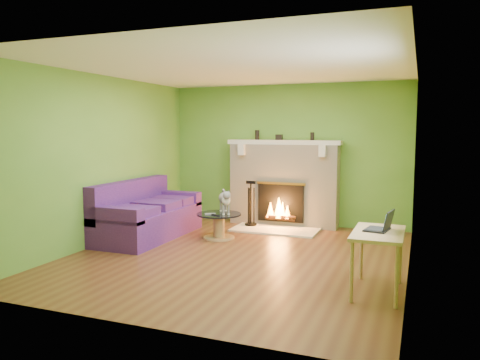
# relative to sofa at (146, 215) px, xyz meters

# --- Properties ---
(floor) EXTENTS (5.00, 5.00, 0.00)m
(floor) POSITION_rel_sofa_xyz_m (1.86, -0.57, -0.36)
(floor) COLOR #5A2E19
(floor) RESTS_ON ground
(ceiling) EXTENTS (5.00, 5.00, 0.00)m
(ceiling) POSITION_rel_sofa_xyz_m (1.86, -0.57, 2.24)
(ceiling) COLOR white
(ceiling) RESTS_ON wall_back
(wall_back) EXTENTS (5.00, 0.00, 5.00)m
(wall_back) POSITION_rel_sofa_xyz_m (1.86, 1.93, 0.94)
(wall_back) COLOR #52882C
(wall_back) RESTS_ON floor
(wall_front) EXTENTS (5.00, 0.00, 5.00)m
(wall_front) POSITION_rel_sofa_xyz_m (1.86, -3.07, 0.94)
(wall_front) COLOR #52882C
(wall_front) RESTS_ON floor
(wall_left) EXTENTS (0.00, 5.00, 5.00)m
(wall_left) POSITION_rel_sofa_xyz_m (-0.39, -0.57, 0.94)
(wall_left) COLOR #52882C
(wall_left) RESTS_ON floor
(wall_right) EXTENTS (0.00, 5.00, 5.00)m
(wall_right) POSITION_rel_sofa_xyz_m (4.11, -0.57, 0.94)
(wall_right) COLOR #52882C
(wall_right) RESTS_ON floor
(window_frame) EXTENTS (0.00, 1.20, 1.20)m
(window_frame) POSITION_rel_sofa_xyz_m (4.10, -1.47, 1.19)
(window_frame) COLOR silver
(window_frame) RESTS_ON wall_right
(window_pane) EXTENTS (0.00, 1.06, 1.06)m
(window_pane) POSITION_rel_sofa_xyz_m (4.09, -1.47, 1.19)
(window_pane) COLOR white
(window_pane) RESTS_ON wall_right
(fireplace) EXTENTS (2.10, 0.46, 1.58)m
(fireplace) POSITION_rel_sofa_xyz_m (1.86, 1.75, 0.41)
(fireplace) COLOR beige
(fireplace) RESTS_ON floor
(hearth) EXTENTS (1.50, 0.75, 0.03)m
(hearth) POSITION_rel_sofa_xyz_m (1.86, 1.23, -0.35)
(hearth) COLOR beige
(hearth) RESTS_ON floor
(mantel) EXTENTS (2.10, 0.28, 0.08)m
(mantel) POSITION_rel_sofa_xyz_m (1.86, 1.72, 1.18)
(mantel) COLOR beige
(mantel) RESTS_ON fireplace
(sofa) EXTENTS (0.94, 2.07, 0.93)m
(sofa) POSITION_rel_sofa_xyz_m (0.00, 0.00, 0.00)
(sofa) COLOR #411A65
(sofa) RESTS_ON floor
(coffee_table) EXTENTS (0.73, 0.73, 0.41)m
(coffee_table) POSITION_rel_sofa_xyz_m (1.17, 0.34, -0.12)
(coffee_table) COLOR tan
(coffee_table) RESTS_ON floor
(desk) EXTENTS (0.53, 0.91, 0.68)m
(desk) POSITION_rel_sofa_xyz_m (3.81, -1.37, 0.23)
(desk) COLOR tan
(desk) RESTS_ON floor
(cat) EXTENTS (0.54, 0.68, 0.41)m
(cat) POSITION_rel_sofa_xyz_m (1.25, 0.39, 0.25)
(cat) COLOR #5C5C60
(cat) RESTS_ON coffee_table
(remote_silver) EXTENTS (0.17, 0.13, 0.02)m
(remote_silver) POSITION_rel_sofa_xyz_m (1.07, 0.22, 0.06)
(remote_silver) COLOR gray
(remote_silver) RESTS_ON coffee_table
(remote_black) EXTENTS (0.16, 0.11, 0.02)m
(remote_black) POSITION_rel_sofa_xyz_m (1.19, 0.16, 0.06)
(remote_black) COLOR black
(remote_black) RESTS_ON coffee_table
(laptop) EXTENTS (0.32, 0.35, 0.23)m
(laptop) POSITION_rel_sofa_xyz_m (3.79, -1.32, 0.43)
(laptop) COLOR black
(laptop) RESTS_ON desk
(fire_tools) EXTENTS (0.22, 0.22, 0.82)m
(fire_tools) POSITION_rel_sofa_xyz_m (1.35, 1.38, 0.08)
(fire_tools) COLOR black
(fire_tools) RESTS_ON hearth
(mantel_vase_left) EXTENTS (0.08, 0.08, 0.18)m
(mantel_vase_left) POSITION_rel_sofa_xyz_m (1.33, 1.75, 1.31)
(mantel_vase_left) COLOR black
(mantel_vase_left) RESTS_ON mantel
(mantel_vase_right) EXTENTS (0.07, 0.07, 0.14)m
(mantel_vase_right) POSITION_rel_sofa_xyz_m (2.38, 1.75, 1.29)
(mantel_vase_right) COLOR black
(mantel_vase_right) RESTS_ON mantel
(mantel_box) EXTENTS (0.12, 0.08, 0.10)m
(mantel_box) POSITION_rel_sofa_xyz_m (1.76, 1.75, 1.27)
(mantel_box) COLOR black
(mantel_box) RESTS_ON mantel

